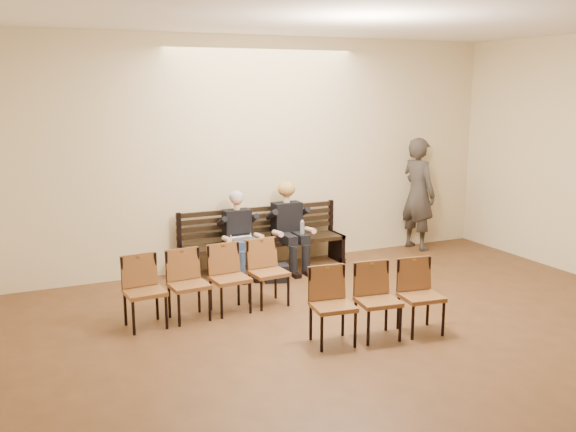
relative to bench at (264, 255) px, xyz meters
name	(u,v)px	position (x,y,z in m)	size (l,w,h in m)	color
ground	(476,400)	(0.12, -4.65, -0.23)	(10.00, 10.00, 0.00)	brown
room_walls	(435,111)	(0.12, -3.86, 2.31)	(8.02, 10.01, 3.51)	beige
bench	(264,255)	(0.00, 0.00, 0.00)	(2.60, 0.90, 0.45)	black
seated_man	(239,236)	(-0.44, -0.12, 0.37)	(0.49, 0.68, 1.19)	black
seated_woman	(289,229)	(0.37, -0.12, 0.40)	(0.54, 0.74, 1.25)	black
laptop	(244,240)	(-0.43, -0.25, 0.34)	(0.32, 0.25, 0.23)	silver
water_bottle	(302,236)	(0.47, -0.36, 0.33)	(0.07, 0.07, 0.22)	silver
bag	(276,273)	(-0.08, -0.65, -0.10)	(0.34, 0.23, 0.25)	black
passerby	(418,185)	(2.88, 0.10, 0.87)	(0.80, 0.53, 2.20)	#322D29
chair_row_front	(210,282)	(-1.37, -1.58, 0.20)	(2.05, 0.46, 0.84)	brown
chair_row_back	(378,302)	(0.11, -3.04, 0.20)	(1.51, 0.46, 0.84)	brown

